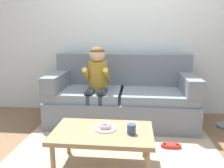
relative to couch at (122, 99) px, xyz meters
The scene contains 10 objects.
ground 0.92m from the couch, 90.53° to the right, with size 10.00×10.00×0.00m, color brown.
wall_back 1.19m from the couch, 90.82° to the left, with size 8.00×0.10×2.80m, color silver.
area_rug 1.15m from the couch, 90.41° to the right, with size 2.24×1.68×0.01m, color tan.
couch is the anchor object (origin of this frame).
coffee_table 1.25m from the couch, 94.59° to the right, with size 0.93×0.59×0.38m.
person_child 0.50m from the couch, 146.92° to the right, with size 0.34×0.58×1.10m.
plate 1.21m from the couch, 93.83° to the right, with size 0.21×0.21×0.01m, color white.
donut 1.21m from the couch, 93.83° to the right, with size 0.12×0.12×0.04m, color pink.
mug 1.30m from the couch, 82.55° to the right, with size 0.08×0.08×0.09m, color #334C72.
toy_controller 1.04m from the couch, 51.80° to the right, with size 0.23×0.09×0.05m.
Camera 1 is at (0.21, -2.42, 1.27)m, focal length 37.68 mm.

